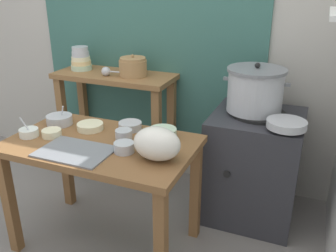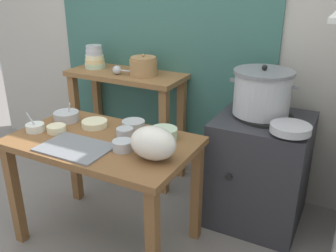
{
  "view_description": "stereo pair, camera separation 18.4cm",
  "coord_description": "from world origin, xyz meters",
  "px_view_note": "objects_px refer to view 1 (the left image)",
  "views": [
    {
      "loc": [
        1.13,
        -1.64,
        1.63
      ],
      "look_at": [
        0.39,
        0.17,
        0.82
      ],
      "focal_mm": 39.41,
      "sensor_mm": 36.0,
      "label": 1
    },
    {
      "loc": [
        1.3,
        -1.57,
        1.63
      ],
      "look_at": [
        0.39,
        0.17,
        0.82
      ],
      "focal_mm": 39.41,
      "sensor_mm": 36.0,
      "label": 2
    }
  ],
  "objects_px": {
    "prep_table": "(102,159)",
    "serving_tray": "(75,151)",
    "back_shelf_table": "(116,100)",
    "plastic_bag": "(157,144)",
    "prep_bowl_3": "(130,125)",
    "prep_bowl_2": "(29,132)",
    "stove_block": "(254,165)",
    "bowl_stack_enamel": "(81,59)",
    "prep_bowl_6": "(124,134)",
    "prep_bowl_7": "(52,133)",
    "prep_bowl_0": "(59,119)",
    "prep_bowl_4": "(163,133)",
    "prep_bowl_1": "(124,147)",
    "prep_bowl_5": "(90,126)",
    "ladle": "(107,71)",
    "clay_pot": "(133,67)",
    "wide_pan": "(287,124)",
    "steamer_pot": "(255,90)"
  },
  "relations": [
    {
      "from": "back_shelf_table",
      "to": "prep_bowl_3",
      "type": "distance_m",
      "value": 0.73
    },
    {
      "from": "prep_table",
      "to": "prep_bowl_2",
      "type": "bearing_deg",
      "value": -168.15
    },
    {
      "from": "prep_bowl_0",
      "to": "prep_bowl_1",
      "type": "xyz_separation_m",
      "value": [
        0.58,
        -0.2,
        -0.0
      ]
    },
    {
      "from": "back_shelf_table",
      "to": "prep_bowl_7",
      "type": "distance_m",
      "value": 0.86
    },
    {
      "from": "wide_pan",
      "to": "prep_bowl_0",
      "type": "xyz_separation_m",
      "value": [
        -1.38,
        -0.35,
        -0.05
      ]
    },
    {
      "from": "prep_bowl_1",
      "to": "prep_bowl_4",
      "type": "distance_m",
      "value": 0.28
    },
    {
      "from": "plastic_bag",
      "to": "ladle",
      "type": "bearing_deg",
      "value": 133.79
    },
    {
      "from": "wide_pan",
      "to": "prep_table",
      "type": "bearing_deg",
      "value": -153.95
    },
    {
      "from": "prep_bowl_4",
      "to": "prep_bowl_6",
      "type": "relative_size",
      "value": 1.65
    },
    {
      "from": "back_shelf_table",
      "to": "prep_bowl_2",
      "type": "xyz_separation_m",
      "value": [
        -0.07,
        -0.91,
        0.07
      ]
    },
    {
      "from": "prep_bowl_6",
      "to": "steamer_pot",
      "type": "bearing_deg",
      "value": 44.05
    },
    {
      "from": "clay_pot",
      "to": "prep_bowl_3",
      "type": "distance_m",
      "value": 0.68
    },
    {
      "from": "plastic_bag",
      "to": "prep_bowl_4",
      "type": "xyz_separation_m",
      "value": [
        -0.08,
        0.26,
        -0.06
      ]
    },
    {
      "from": "stove_block",
      "to": "clay_pot",
      "type": "xyz_separation_m",
      "value": [
        -0.99,
        0.13,
        0.59
      ]
    },
    {
      "from": "stove_block",
      "to": "prep_bowl_6",
      "type": "distance_m",
      "value": 0.99
    },
    {
      "from": "prep_bowl_1",
      "to": "prep_bowl_4",
      "type": "xyz_separation_m",
      "value": [
        0.12,
        0.25,
        0.0
      ]
    },
    {
      "from": "clay_pot",
      "to": "plastic_bag",
      "type": "distance_m",
      "value": 1.08
    },
    {
      "from": "prep_table",
      "to": "serving_tray",
      "type": "bearing_deg",
      "value": -109.14
    },
    {
      "from": "bowl_stack_enamel",
      "to": "prep_bowl_0",
      "type": "distance_m",
      "value": 0.79
    },
    {
      "from": "clay_pot",
      "to": "prep_bowl_7",
      "type": "distance_m",
      "value": 0.89
    },
    {
      "from": "stove_block",
      "to": "prep_bowl_3",
      "type": "height_order",
      "value": "stove_block"
    },
    {
      "from": "bowl_stack_enamel",
      "to": "prep_bowl_3",
      "type": "distance_m",
      "value": 0.99
    },
    {
      "from": "prep_bowl_0",
      "to": "prep_bowl_1",
      "type": "distance_m",
      "value": 0.62
    },
    {
      "from": "plastic_bag",
      "to": "prep_bowl_7",
      "type": "relative_size",
      "value": 2.21
    },
    {
      "from": "stove_block",
      "to": "prep_bowl_4",
      "type": "height_order",
      "value": "prep_bowl_4"
    },
    {
      "from": "wide_pan",
      "to": "clay_pot",
      "type": "bearing_deg",
      "value": 164.39
    },
    {
      "from": "steamer_pot",
      "to": "prep_bowl_7",
      "type": "relative_size",
      "value": 3.7
    },
    {
      "from": "back_shelf_table",
      "to": "plastic_bag",
      "type": "height_order",
      "value": "same"
    },
    {
      "from": "serving_tray",
      "to": "stove_block",
      "type": "bearing_deg",
      "value": 45.06
    },
    {
      "from": "back_shelf_table",
      "to": "prep_bowl_1",
      "type": "bearing_deg",
      "value": -57.54
    },
    {
      "from": "prep_bowl_0",
      "to": "prep_bowl_6",
      "type": "xyz_separation_m",
      "value": [
        0.5,
        -0.05,
        -0.0
      ]
    },
    {
      "from": "stove_block",
      "to": "bowl_stack_enamel",
      "type": "bearing_deg",
      "value": 174.34
    },
    {
      "from": "prep_bowl_5",
      "to": "wide_pan",
      "type": "bearing_deg",
      "value": 16.75
    },
    {
      "from": "stove_block",
      "to": "bowl_stack_enamel",
      "type": "distance_m",
      "value": 1.6
    },
    {
      "from": "stove_block",
      "to": "prep_bowl_4",
      "type": "distance_m",
      "value": 0.78
    },
    {
      "from": "prep_bowl_0",
      "to": "prep_bowl_1",
      "type": "height_order",
      "value": "prep_bowl_0"
    },
    {
      "from": "prep_table",
      "to": "prep_bowl_2",
      "type": "xyz_separation_m",
      "value": [
        -0.44,
        -0.09,
        0.14
      ]
    },
    {
      "from": "back_shelf_table",
      "to": "prep_bowl_4",
      "type": "distance_m",
      "value": 0.93
    },
    {
      "from": "serving_tray",
      "to": "bowl_stack_enamel",
      "type": "bearing_deg",
      "value": 121.96
    },
    {
      "from": "prep_bowl_2",
      "to": "prep_bowl_5",
      "type": "xyz_separation_m",
      "value": [
        0.28,
        0.23,
        -0.0
      ]
    },
    {
      "from": "prep_bowl_6",
      "to": "prep_bowl_7",
      "type": "height_order",
      "value": "prep_bowl_6"
    },
    {
      "from": "prep_bowl_2",
      "to": "prep_bowl_4",
      "type": "distance_m",
      "value": 0.81
    },
    {
      "from": "prep_table",
      "to": "prep_bowl_1",
      "type": "xyz_separation_m",
      "value": [
        0.19,
        -0.06,
        0.14
      ]
    },
    {
      "from": "stove_block",
      "to": "prep_bowl_1",
      "type": "xyz_separation_m",
      "value": [
        -0.6,
        -0.75,
        0.37
      ]
    },
    {
      "from": "prep_bowl_5",
      "to": "prep_bowl_6",
      "type": "xyz_separation_m",
      "value": [
        0.27,
        -0.06,
        0.01
      ]
    },
    {
      "from": "prep_bowl_1",
      "to": "prep_bowl_2",
      "type": "bearing_deg",
      "value": -177.41
    },
    {
      "from": "bowl_stack_enamel",
      "to": "serving_tray",
      "type": "bearing_deg",
      "value": -58.04
    },
    {
      "from": "serving_tray",
      "to": "prep_bowl_5",
      "type": "height_order",
      "value": "prep_bowl_5"
    },
    {
      "from": "prep_table",
      "to": "stove_block",
      "type": "distance_m",
      "value": 1.07
    },
    {
      "from": "stove_block",
      "to": "plastic_bag",
      "type": "height_order",
      "value": "plastic_bag"
    }
  ]
}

